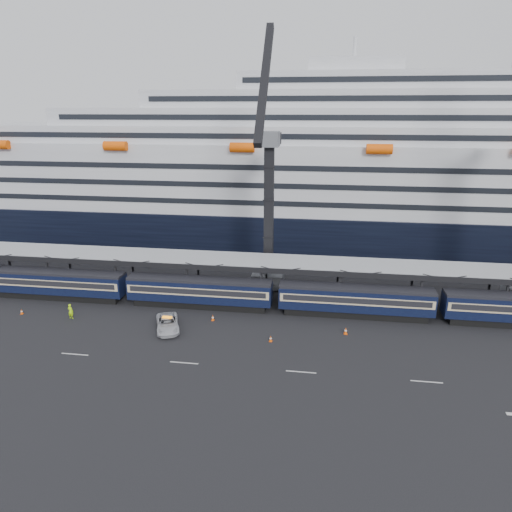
# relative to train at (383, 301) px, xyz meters

# --- Properties ---
(ground) EXTENTS (260.00, 260.00, 0.00)m
(ground) POSITION_rel_train_xyz_m (4.65, -10.00, -2.20)
(ground) COLOR black
(ground) RESTS_ON ground
(train) EXTENTS (133.05, 3.00, 4.05)m
(train) POSITION_rel_train_xyz_m (0.00, 0.00, 0.00)
(train) COLOR black
(train) RESTS_ON ground
(canopy) EXTENTS (130.00, 6.25, 5.53)m
(canopy) POSITION_rel_train_xyz_m (4.65, 4.00, 3.05)
(canopy) COLOR #9A9DA1
(canopy) RESTS_ON ground
(cruise_ship) EXTENTS (214.09, 28.84, 34.00)m
(cruise_ship) POSITION_rel_train_xyz_m (3.57, 35.99, 10.14)
(cruise_ship) COLOR black
(cruise_ship) RESTS_ON ground
(crane_dark_near) EXTENTS (4.50, 17.75, 35.08)m
(crane_dark_near) POSITION_rel_train_xyz_m (-15.35, 8.59, 9.73)
(crane_dark_near) COLOR #52555A
(crane_dark_near) RESTS_ON ground
(pickup_truck) EXTENTS (4.33, 6.04, 1.53)m
(pickup_truck) POSITION_rel_train_xyz_m (-25.41, -7.08, -1.44)
(pickup_truck) COLOR #B3B4BB
(pickup_truck) RESTS_ON ground
(worker) EXTENTS (0.76, 0.56, 1.94)m
(worker) POSITION_rel_train_xyz_m (-38.29, -5.90, -1.23)
(worker) COLOR #B8FF0D
(worker) RESTS_ON ground
(traffic_cone_a) EXTENTS (0.34, 0.34, 0.69)m
(traffic_cone_a) POSITION_rel_train_xyz_m (-45.20, -5.60, -1.86)
(traffic_cone_a) COLOR #F85507
(traffic_cone_a) RESTS_ON ground
(traffic_cone_b) EXTENTS (0.37, 0.37, 0.74)m
(traffic_cone_b) POSITION_rel_train_xyz_m (-20.71, -3.93, -1.83)
(traffic_cone_b) COLOR #F85507
(traffic_cone_b) RESTS_ON ground
(traffic_cone_c) EXTENTS (0.36, 0.36, 0.71)m
(traffic_cone_c) POSITION_rel_train_xyz_m (-13.04, -8.22, -1.85)
(traffic_cone_c) COLOR #F85507
(traffic_cone_c) RESTS_ON ground
(traffic_cone_d) EXTENTS (0.42, 0.42, 0.84)m
(traffic_cone_d) POSITION_rel_train_xyz_m (-4.63, -5.21, -1.79)
(traffic_cone_d) COLOR #F85507
(traffic_cone_d) RESTS_ON ground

